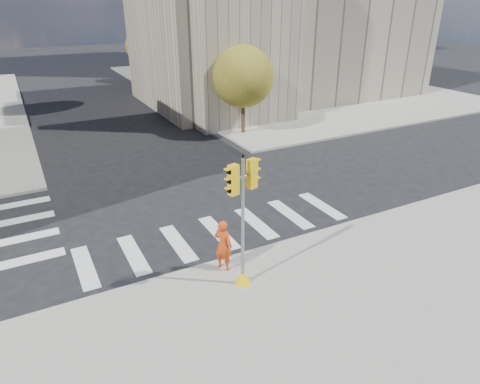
# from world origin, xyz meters

# --- Properties ---
(ground) EXTENTS (160.00, 160.00, 0.00)m
(ground) POSITION_xyz_m (0.00, 0.00, 0.00)
(ground) COLOR black
(ground) RESTS_ON ground
(sidewalk_far_right) EXTENTS (28.00, 40.00, 0.15)m
(sidewalk_far_right) POSITION_xyz_m (20.00, 26.00, 0.07)
(sidewalk_far_right) COLOR gray
(sidewalk_far_right) RESTS_ON ground
(civic_building) EXTENTS (26.00, 16.00, 19.39)m
(civic_building) POSITION_xyz_m (15.59, 19.12, 7.26)
(civic_building) COLOR gray
(civic_building) RESTS_ON ground
(tree_re_near) EXTENTS (4.20, 4.20, 6.16)m
(tree_re_near) POSITION_xyz_m (7.50, 10.00, 4.05)
(tree_re_near) COLOR #382616
(tree_re_near) RESTS_ON ground
(tree_re_mid) EXTENTS (4.60, 4.60, 6.66)m
(tree_re_mid) POSITION_xyz_m (7.50, 22.00, 4.35)
(tree_re_mid) COLOR #382616
(tree_re_mid) RESTS_ON ground
(tree_re_far) EXTENTS (4.00, 4.00, 5.88)m
(tree_re_far) POSITION_xyz_m (7.50, 34.00, 3.87)
(tree_re_far) COLOR #382616
(tree_re_far) RESTS_ON ground
(lamp_near) EXTENTS (0.35, 0.18, 8.11)m
(lamp_near) POSITION_xyz_m (8.00, 14.00, 4.58)
(lamp_near) COLOR black
(lamp_near) RESTS_ON sidewalk_far_right
(lamp_far) EXTENTS (0.35, 0.18, 8.11)m
(lamp_far) POSITION_xyz_m (8.00, 28.00, 4.58)
(lamp_far) COLOR black
(lamp_far) RESTS_ON sidewalk_far_right
(traffic_signal) EXTENTS (1.08, 0.56, 4.63)m
(traffic_signal) POSITION_xyz_m (-0.94, -5.72, 2.11)
(traffic_signal) COLOR yellow
(traffic_signal) RESTS_ON sidewalk_near
(photographer) EXTENTS (0.76, 0.83, 1.91)m
(photographer) POSITION_xyz_m (-1.12, -4.60, 1.11)
(photographer) COLOR #C43E12
(photographer) RESTS_ON sidewalk_near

